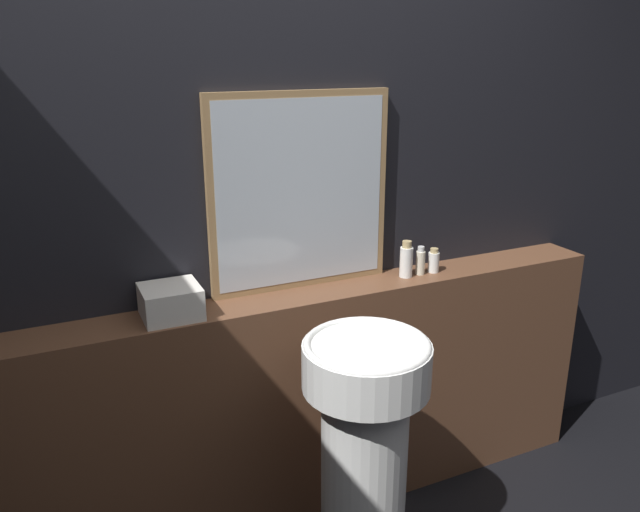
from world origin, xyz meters
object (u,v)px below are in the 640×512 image
object	(u,v)px
towel_stack	(171,302)
conditioner_bottle	(420,261)
shampoo_bottle	(406,260)
lotion_bottle	(434,261)
pedestal_sink	(364,455)
mirror	(301,193)

from	to	relation	value
towel_stack	conditioner_bottle	size ratio (longest dim) A/B	1.66
towel_stack	shampoo_bottle	size ratio (longest dim) A/B	1.31
conditioner_bottle	shampoo_bottle	bearing A→B (deg)	180.00
towel_stack	lotion_bottle	size ratio (longest dim) A/B	1.93
pedestal_sink	lotion_bottle	world-z (taller)	lotion_bottle
pedestal_sink	towel_stack	xyz separation A→B (m)	(-0.51, 0.45, 0.47)
towel_stack	shampoo_bottle	distance (m)	0.93
mirror	towel_stack	bearing A→B (deg)	-170.79
pedestal_sink	mirror	xyz separation A→B (m)	(0.01, 0.53, 0.77)
pedestal_sink	towel_stack	size ratio (longest dim) A/B	4.98
towel_stack	pedestal_sink	bearing A→B (deg)	-41.55
mirror	shampoo_bottle	bearing A→B (deg)	-11.36
mirror	lotion_bottle	size ratio (longest dim) A/B	7.26
lotion_bottle	towel_stack	bearing A→B (deg)	180.00
shampoo_bottle	lotion_bottle	xyz separation A→B (m)	(0.13, 0.00, -0.02)
pedestal_sink	shampoo_bottle	world-z (taller)	shampoo_bottle
mirror	lotion_bottle	world-z (taller)	mirror
shampoo_bottle	lotion_bottle	distance (m)	0.13
lotion_bottle	conditioner_bottle	bearing A→B (deg)	180.00
towel_stack	shampoo_bottle	xyz separation A→B (m)	(0.93, 0.00, 0.01)
mirror	shampoo_bottle	size ratio (longest dim) A/B	4.92
mirror	towel_stack	world-z (taller)	mirror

